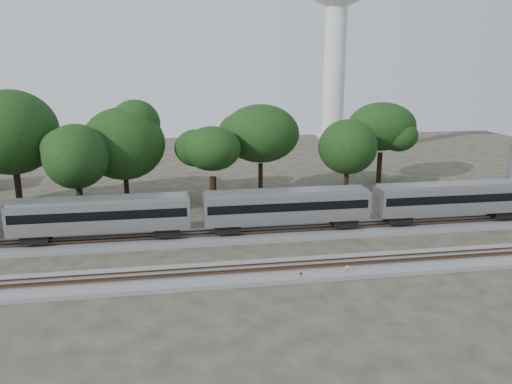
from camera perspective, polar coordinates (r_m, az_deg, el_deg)
ground at (r=48.12m, az=-4.18°, el=-7.68°), size 160.00×160.00×0.00m
track_far at (r=53.63m, az=-4.77°, el=-5.06°), size 160.00×5.00×0.73m
track_near at (r=44.37m, az=-3.71°, el=-9.38°), size 160.00×5.00×0.73m
train at (r=61.00m, az=21.61°, el=-0.61°), size 131.54×3.21×4.73m
switch_stand_red at (r=43.34m, az=5.17°, el=-9.50°), size 0.28×0.10×0.89m
switch_stand_white at (r=44.81m, az=10.36°, el=-8.71°), size 0.33×0.06×1.05m
switch_lever at (r=43.76m, az=2.65°, el=-9.80°), size 0.56×0.41×0.30m
tree_1 at (r=66.87m, az=-26.18°, el=6.13°), size 10.24×10.24×14.43m
tree_2 at (r=61.03m, az=-19.87°, el=3.83°), size 7.86×7.86×11.08m
tree_3 at (r=64.63m, az=-14.89°, el=5.34°), size 8.48×8.48×11.96m
tree_4 at (r=62.33m, az=-5.02°, el=4.95°), size 7.94×7.94×11.20m
tree_5 at (r=67.37m, az=0.53°, el=6.69°), size 9.07×9.07×12.79m
tree_6 at (r=69.22m, az=10.44°, el=5.08°), size 7.15×7.15×10.09m
tree_7 at (r=78.66m, az=14.18°, el=7.25°), size 8.86×8.86×12.49m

